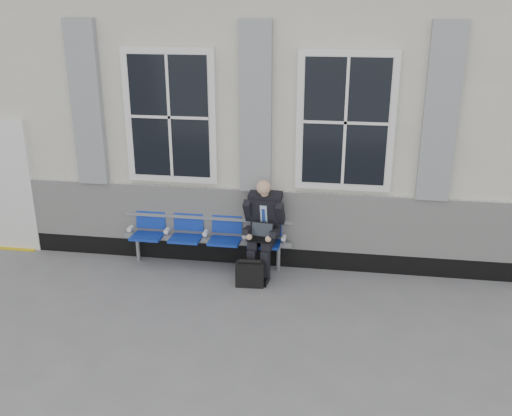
# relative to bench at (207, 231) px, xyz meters

# --- Properties ---
(ground) EXTENTS (70.00, 70.00, 0.00)m
(ground) POSITION_rel_bench_xyz_m (1.63, -1.32, -0.55)
(ground) COLOR slate
(ground) RESTS_ON ground
(station_building) EXTENTS (14.40, 4.40, 4.49)m
(station_building) POSITION_rel_bench_xyz_m (1.62, 2.15, 1.67)
(station_building) COLOR silver
(station_building) RESTS_ON ground
(bench) EXTENTS (2.60, 0.47, 0.91)m
(bench) POSITION_rel_bench_xyz_m (0.00, 0.00, 0.00)
(bench) COLOR #9EA0A3
(bench) RESTS_ON ground
(businessman) EXTENTS (0.60, 0.81, 1.44)m
(businessman) POSITION_rel_bench_xyz_m (0.89, -0.14, 0.22)
(businessman) COLOR black
(businessman) RESTS_ON ground
(briefcase) EXTENTS (0.41, 0.19, 0.41)m
(briefcase) POSITION_rel_bench_xyz_m (0.76, -0.60, -0.36)
(briefcase) COLOR black
(briefcase) RESTS_ON ground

